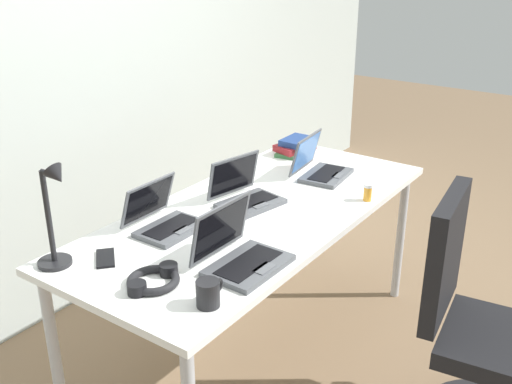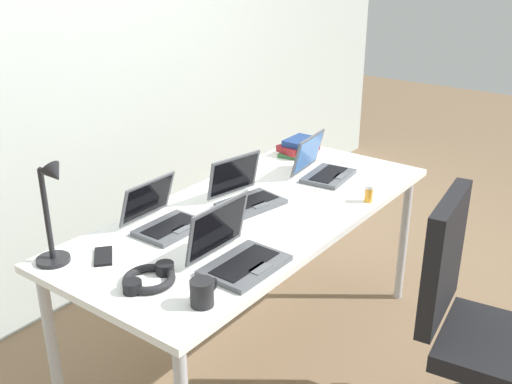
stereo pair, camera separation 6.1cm
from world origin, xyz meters
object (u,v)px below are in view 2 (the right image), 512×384
Objects in this scene: office_chair at (479,346)px; laptop_far_corner at (163,219)px; coffee_mug at (202,292)px; laptop_front_left at (237,253)px; desk_lamp at (52,214)px; computer_mouse at (246,169)px; pill_bottle at (369,193)px; book_stack at (299,147)px; headphones at (149,278)px; laptop_near_mouse at (322,169)px; cell_phone at (103,256)px; laptop_front_right at (246,194)px.

laptop_far_corner is at bearing 112.32° from office_chair.
laptop_front_left is at bearing 15.27° from coffee_mug.
computer_mouse is at bearing 1.48° from desk_lamp.
book_stack reaches higher than pill_bottle.
headphones is at bearing 170.88° from computer_mouse.
coffee_mug is (-1.05, 0.05, 0.00)m from pill_bottle.
laptop_near_mouse is at bearing 66.51° from pill_bottle.
office_chair reaches higher than headphones.
headphones is at bearing -167.30° from book_stack.
desk_lamp is at bearing 101.12° from coffee_mug.
cell_phone is at bearing 124.02° from office_chair.
cell_phone is (-0.25, 0.42, -0.04)m from laptop_front_left.
coffee_mug reaches higher than headphones.
coffee_mug reaches higher than book_stack.
book_stack is (1.14, 0.48, -0.01)m from laptop_front_left.
cell_phone is 0.64× the size of headphones.
computer_mouse is 0.39m from book_stack.
office_chair reaches higher than pill_bottle.
office_chair reaches higher than laptop_near_mouse.
computer_mouse is (0.30, 0.23, -0.03)m from laptop_front_right.
laptop_near_mouse is 1.19m from cell_phone.
cell_phone is (-0.31, 0.00, -0.04)m from laptop_far_corner.
laptop_near_mouse is 0.35m from pill_bottle.
laptop_front_right is 0.71m from book_stack.
coffee_mug is at bearing -78.88° from desk_lamp.
laptop_near_mouse is at bearing -13.10° from desk_lamp.
laptop_front_right is at bearing -165.91° from book_stack.
desk_lamp is at bearing 151.74° from pill_bottle.
pill_bottle is (1.03, -0.54, 0.04)m from cell_phone.
laptop_front_right is 0.71m from cell_phone.
desk_lamp is 0.40m from headphones.
coffee_mug is 1.10m from office_chair.
computer_mouse is (0.75, 0.54, -0.03)m from laptop_front_left.
coffee_mug is at bearing -88.10° from headphones.
laptop_near_mouse is 0.95m from laptop_front_left.
laptop_front_right is at bearing 94.50° from office_chair.
laptop_front_right is 0.38m from computer_mouse.
laptop_near_mouse reaches higher than cell_phone.
desk_lamp reaches higher than book_stack.
laptop_front_left is 0.92m from computer_mouse.
headphones is 0.22× the size of office_chair.
laptop_near_mouse is 0.35m from book_stack.
coffee_mug is (-0.32, -0.49, 0.00)m from laptop_far_corner.
laptop_front_left is at bearing -97.79° from laptop_far_corner.
pill_bottle is (0.34, -0.42, -0.00)m from laptop_front_right.
laptop_far_corner is 1.08m from book_stack.
pill_bottle is at bearing -2.48° from coffee_mug.
book_stack is 1.41m from office_chair.
coffee_mug is (-0.26, -0.07, -0.00)m from laptop_front_left.
computer_mouse is 1.08m from headphones.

